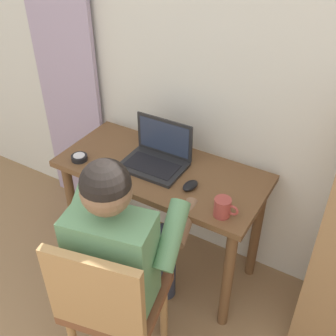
# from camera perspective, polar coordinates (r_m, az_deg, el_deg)

# --- Properties ---
(wall_back) EXTENTS (4.80, 0.05, 2.50)m
(wall_back) POSITION_cam_1_polar(r_m,az_deg,el_deg) (2.12, 11.59, 13.08)
(wall_back) COLOR silver
(wall_back) RESTS_ON ground_plane
(curtain_panel) EXTENTS (0.49, 0.03, 2.23)m
(curtain_panel) POSITION_cam_1_polar(r_m,az_deg,el_deg) (2.72, -14.25, 14.73)
(curtain_panel) COLOR #B29EBC
(curtain_panel) RESTS_ON ground_plane
(desk) EXTENTS (1.15, 0.52, 0.74)m
(desk) POSITION_cam_1_polar(r_m,az_deg,el_deg) (2.30, -0.88, -2.60)
(desk) COLOR brown
(desk) RESTS_ON ground_plane
(chair) EXTENTS (0.49, 0.48, 0.90)m
(chair) POSITION_cam_1_polar(r_m,az_deg,el_deg) (1.92, -8.05, -17.88)
(chair) COLOR brown
(chair) RESTS_ON ground_plane
(person_seated) EXTENTS (0.61, 0.64, 1.21)m
(person_seated) POSITION_cam_1_polar(r_m,az_deg,el_deg) (1.89, -6.00, -10.46)
(person_seated) COLOR #33384C
(person_seated) RESTS_ON ground_plane
(laptop) EXTENTS (0.34, 0.25, 0.24)m
(laptop) POSITION_cam_1_polar(r_m,az_deg,el_deg) (2.23, -1.55, 1.71)
(laptop) COLOR #232326
(laptop) RESTS_ON desk
(computer_mouse) EXTENTS (0.07, 0.11, 0.03)m
(computer_mouse) POSITION_cam_1_polar(r_m,az_deg,el_deg) (2.08, 3.11, -2.45)
(computer_mouse) COLOR black
(computer_mouse) RESTS_ON desk
(desk_clock) EXTENTS (0.09, 0.09, 0.03)m
(desk_clock) POSITION_cam_1_polar(r_m,az_deg,el_deg) (2.33, -12.20, 1.42)
(desk_clock) COLOR black
(desk_clock) RESTS_ON desk
(coffee_mug) EXTENTS (0.12, 0.08, 0.09)m
(coffee_mug) POSITION_cam_1_polar(r_m,az_deg,el_deg) (1.92, 7.63, -5.46)
(coffee_mug) COLOR #9E3D38
(coffee_mug) RESTS_ON desk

